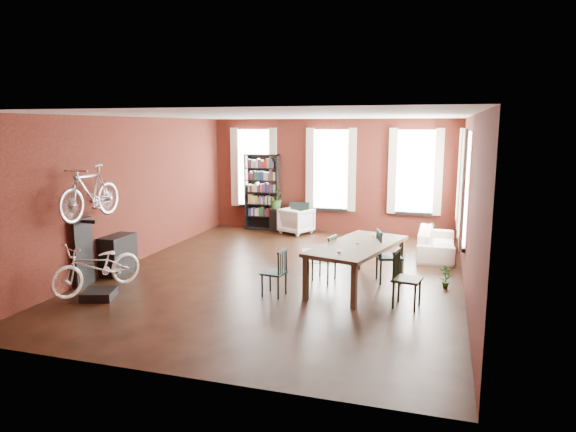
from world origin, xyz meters
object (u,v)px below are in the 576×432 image
at_px(cream_sofa, 437,238).
at_px(dining_chair_c, 407,279).
at_px(white_armchair, 296,219).
at_px(bicycle_floor, 96,244).
at_px(bike_trainer, 99,294).
at_px(bookshelf, 262,192).
at_px(dining_table, 357,265).
at_px(dining_chair_b, 324,258).
at_px(dining_chair_a, 274,273).
at_px(dining_chair_d, 389,257).
at_px(console_table, 118,255).
at_px(plant_stand, 277,220).

bearing_deg(cream_sofa, dining_chair_c, 173.80).
bearing_deg(white_armchair, bicycle_floor, 98.48).
bearing_deg(bicycle_floor, bike_trainer, 151.45).
relative_size(bookshelf, bike_trainer, 4.18).
relative_size(dining_table, dining_chair_c, 2.52).
bearing_deg(dining_chair_b, bookshelf, -133.82).
height_order(dining_chair_a, bookshelf, bookshelf).
bearing_deg(dining_table, dining_chair_a, -129.60).
distance_m(dining_chair_b, dining_chair_d, 1.26).
height_order(cream_sofa, bike_trainer, cream_sofa).
distance_m(console_table, plant_stand, 5.40).
bearing_deg(dining_chair_d, dining_chair_c, 179.90).
xyz_separation_m(console_table, bicycle_floor, (0.63, -1.48, 0.60)).
height_order(dining_chair_c, console_table, dining_chair_c).
xyz_separation_m(dining_chair_a, dining_chair_b, (0.64, 1.19, 0.03)).
xyz_separation_m(white_armchair, plant_stand, (-0.66, 0.20, -0.08)).
bearing_deg(dining_chair_a, dining_chair_b, 159.92).
xyz_separation_m(dining_chair_b, bike_trainer, (-3.53, -2.26, -0.37)).
height_order(dining_table, dining_chair_a, dining_chair_a).
distance_m(white_armchair, bike_trainer, 6.62).
distance_m(dining_chair_c, bookshelf, 7.16).
height_order(plant_stand, bicycle_floor, bicycle_floor).
distance_m(dining_chair_d, bicycle_floor, 5.39).
xyz_separation_m(dining_chair_c, console_table, (-5.82, 0.30, -0.08)).
relative_size(dining_chair_c, dining_chair_d, 0.95).
bearing_deg(plant_stand, cream_sofa, -19.74).
bearing_deg(dining_chair_b, white_armchair, -143.90).
bearing_deg(console_table, dining_table, 6.47).
relative_size(dining_table, console_table, 3.03).
distance_m(dining_table, bookshelf, 5.90).
height_order(dining_chair_d, white_armchair, dining_chair_d).
xyz_separation_m(dining_chair_b, dining_chair_d, (1.24, 0.22, 0.06)).
xyz_separation_m(dining_chair_b, bicycle_floor, (-3.51, -2.29, 0.55)).
distance_m(dining_chair_c, plant_stand, 6.78).
relative_size(dining_table, bike_trainer, 4.60).
xyz_separation_m(cream_sofa, bike_trainer, (-5.62, -4.95, -0.33)).
distance_m(dining_chair_a, cream_sofa, 4.75).
bearing_deg(dining_chair_a, bike_trainer, -61.63).
bearing_deg(plant_stand, dining_table, -55.80).
xyz_separation_m(dining_chair_c, dining_chair_d, (-0.44, 1.33, 0.03)).
height_order(white_armchair, cream_sofa, cream_sofa).
distance_m(bookshelf, plant_stand, 0.91).
height_order(dining_chair_a, cream_sofa, dining_chair_a).
xyz_separation_m(bookshelf, console_table, (-1.28, -5.20, -0.70)).
height_order(dining_chair_c, cream_sofa, dining_chair_c).
height_order(dining_table, dining_chair_b, dining_chair_b).
distance_m(dining_table, bike_trainer, 4.69).
bearing_deg(bike_trainer, console_table, 112.71).
distance_m(white_armchair, cream_sofa, 4.09).
bearing_deg(dining_chair_b, dining_chair_c, 69.74).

